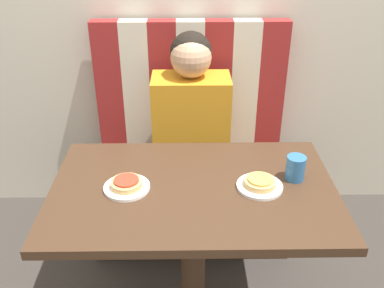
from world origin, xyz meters
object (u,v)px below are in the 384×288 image
Objects in this scene: plate_left at (127,187)px; drinking_cup at (295,168)px; plate_right at (260,186)px; pizza_right at (260,182)px; pizza_left at (126,183)px; person at (191,104)px.

drinking_cup reaches higher than plate_left.
plate_left is at bearing 180.00° from plate_right.
plate_left is 0.49m from pizza_right.
pizza_right is at bearing -90.00° from plate_right.
pizza_left is (-0.49, -0.00, 0.02)m from plate_right.
pizza_left is at bearing -174.82° from drinking_cup.
pizza_left is at bearing -180.00° from plate_right.
drinking_cup is at bearing 5.18° from plate_left.
pizza_left is 0.63m from drinking_cup.
pizza_right is (0.49, -0.00, 0.02)m from plate_left.
pizza_right is 0.15m from drinking_cup.
plate_right is 0.02m from pizza_right.
plate_right is 0.16m from drinking_cup.
drinking_cup reaches higher than pizza_left.
person is 4.06× the size of plate_right.
plate_right is (0.24, -0.67, -0.04)m from person.
drinking_cup is (0.39, -0.61, 0.00)m from person.
plate_left is (-0.24, -0.67, -0.04)m from person.
pizza_left is at bearing 180.00° from pizza_right.
person is 0.73m from drinking_cup.
plate_left is at bearing 180.00° from pizza_right.
person is 0.71m from pizza_left.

